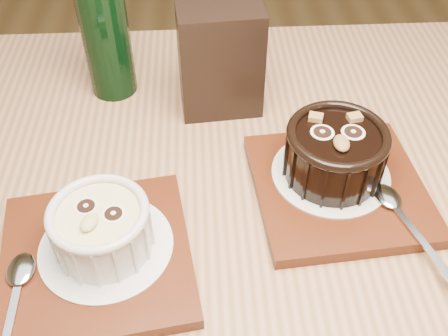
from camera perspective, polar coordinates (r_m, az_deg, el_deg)
The scene contains 11 objects.
table at distance 0.62m, azimuth 0.20°, elevation -11.84°, with size 1.20×0.80×0.75m.
tray_left at distance 0.53m, azimuth -13.66°, elevation -9.51°, with size 0.18×0.18×0.01m, color #53210D.
doily_left at distance 0.53m, azimuth -12.69°, elevation -8.29°, with size 0.13×0.13×0.00m, color silver.
ramekin_white at distance 0.50m, azimuth -13.23°, elevation -6.24°, with size 0.09×0.09×0.06m.
spoon_left at distance 0.51m, azimuth -21.94°, elevation -13.44°, with size 0.03×0.13×0.01m, color #BABDC3, non-canonical shape.
tray_right at distance 0.59m, azimuth 12.36°, elevation -2.14°, with size 0.18×0.18×0.01m, color #53210D.
doily_right at distance 0.59m, azimuth 11.52°, elevation -0.58°, with size 0.13×0.13×0.00m, color silver.
ramekin_dark at distance 0.57m, azimuth 12.02°, elevation 1.85°, with size 0.11×0.11×0.06m.
spoon_right at distance 0.56m, azimuth 19.29°, elevation -5.43°, with size 0.03×0.13×0.01m, color #BABDC3, non-canonical shape.
condiment_stand at distance 0.65m, azimuth -0.37°, elevation 11.57°, with size 0.10×0.06×0.14m, color black.
green_bottle at distance 0.69m, azimuth -12.82°, elevation 14.33°, with size 0.06×0.06×0.23m.
Camera 1 is at (-0.12, -0.58, 1.18)m, focal length 42.00 mm.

